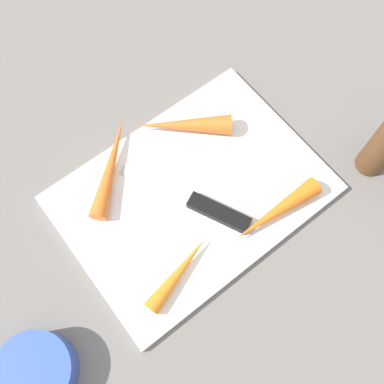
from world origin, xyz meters
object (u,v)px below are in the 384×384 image
object	(u,v)px
carrot_shortest	(179,272)
knife	(210,209)
carrot_long	(183,125)
small_bowl	(36,372)
carrot_longest	(111,166)
cutting_board	(192,194)
carrot_short	(276,212)

from	to	relation	value
carrot_shortest	knife	bearing A→B (deg)	12.01
carrot_long	small_bowl	distance (m)	0.38
carrot_longest	small_bowl	xyz separation A→B (m)	(-0.22, -0.17, -0.00)
carrot_long	cutting_board	bearing A→B (deg)	96.67
carrot_short	carrot_shortest	size ratio (longest dim) A/B	1.17
carrot_longest	carrot_short	world-z (taller)	carrot_short
cutting_board	carrot_longest	world-z (taller)	carrot_longest
knife	small_bowl	distance (m)	0.30
carrot_longest	small_bowl	distance (m)	0.28
cutting_board	carrot_short	distance (m)	0.12
small_bowl	carrot_longest	bearing A→B (deg)	37.30
cutting_board	carrot_longest	distance (m)	0.12
carrot_short	small_bowl	distance (m)	0.36
knife	carrot_shortest	bearing A→B (deg)	91.60
carrot_long	carrot_short	xyz separation A→B (m)	(0.02, -0.18, -0.00)
carrot_long	small_bowl	bearing A→B (deg)	61.95
cutting_board	carrot_shortest	world-z (taller)	carrot_shortest
knife	carrot_short	distance (m)	0.09
knife	carrot_long	distance (m)	0.13
carrot_long	carrot_short	bearing A→B (deg)	132.94
carrot_short	carrot_long	bearing A→B (deg)	-80.64
carrot_longest	knife	bearing A→B (deg)	-104.49
carrot_long	small_bowl	xyz separation A→B (m)	(-0.34, -0.16, -0.01)
carrot_long	small_bowl	world-z (taller)	same
carrot_longest	carrot_shortest	size ratio (longest dim) A/B	1.34
carrot_shortest	cutting_board	bearing A→B (deg)	29.04
knife	carrot_short	xyz separation A→B (m)	(0.07, -0.06, 0.01)
carrot_long	carrot_longest	bearing A→B (deg)	31.75
carrot_longest	carrot_long	distance (m)	0.12
carrot_long	carrot_shortest	bearing A→B (deg)	88.30
carrot_long	knife	bearing A→B (deg)	106.01
cutting_board	small_bowl	bearing A→B (deg)	-166.25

